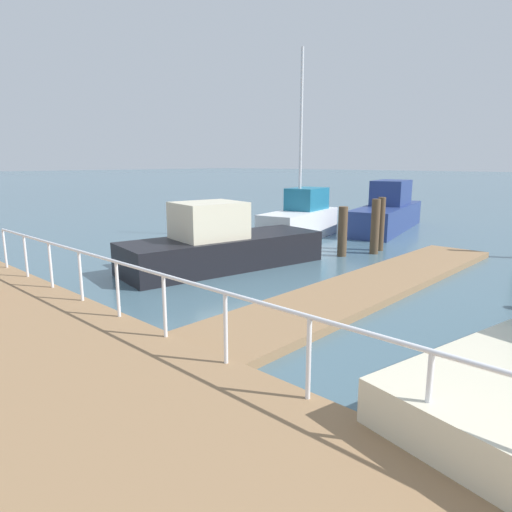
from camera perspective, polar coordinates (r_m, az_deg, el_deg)
ground_plane at (r=16.92m, az=-20.49°, el=0.03°), size 300.00×300.00×0.00m
floating_dock at (r=12.02m, az=14.02°, el=-3.73°), size 12.81×2.00×0.18m
boardwalk_railing at (r=4.85m, az=21.10°, el=-13.66°), size 0.06×23.37×1.08m
dock_piling_0 at (r=16.60m, az=14.77°, el=3.60°), size 0.30×0.30×1.95m
dock_piling_3 at (r=22.21m, az=15.09°, el=5.38°), size 0.34×0.34×1.80m
dock_piling_4 at (r=17.26m, az=15.44°, el=3.89°), size 0.27×0.27×1.97m
dock_piling_5 at (r=15.93m, az=10.85°, el=3.04°), size 0.32×0.32×1.73m
moored_boat_2 at (r=14.00m, az=-4.45°, el=1.36°), size 6.66×3.21×2.06m
moored_boat_3 at (r=22.75m, az=16.25°, el=5.32°), size 7.32×3.42×2.34m
moored_boat_5 at (r=19.48m, az=5.66°, el=4.71°), size 4.81×2.40×7.67m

